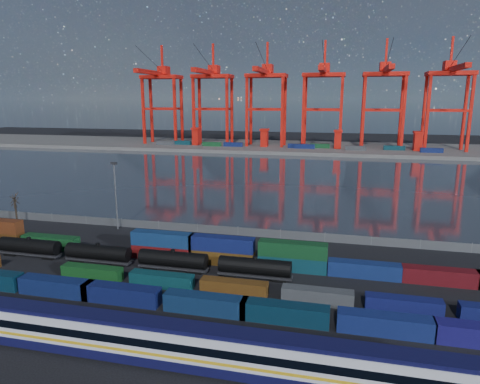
% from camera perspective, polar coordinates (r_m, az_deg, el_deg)
% --- Properties ---
extents(ground, '(700.00, 700.00, 0.00)m').
position_cam_1_polar(ground, '(75.69, -5.42, -12.19)').
color(ground, black).
rests_on(ground, ground).
extents(harbor_water, '(700.00, 700.00, 0.00)m').
position_cam_1_polar(harbor_water, '(174.39, 5.76, 1.90)').
color(harbor_water, '#29313B').
rests_on(harbor_water, ground).
extents(far_quay, '(700.00, 70.00, 2.00)m').
position_cam_1_polar(far_quay, '(277.64, 8.74, 5.89)').
color(far_quay, '#514F4C').
rests_on(far_quay, ground).
extents(distant_mountains, '(2470.00, 1100.00, 520.00)m').
position_cam_1_polar(distant_mountains, '(1676.21, 15.58, 18.35)').
color(distant_mountains, '#1E2630').
rests_on(distant_mountains, ground).
extents(passenger_train, '(78.03, 3.21, 5.51)m').
position_cam_1_polar(passenger_train, '(54.55, -9.19, -19.42)').
color(passenger_train, silver).
rests_on(passenger_train, ground).
extents(container_row_south, '(140.60, 2.58, 5.50)m').
position_cam_1_polar(container_row_south, '(67.14, -7.88, -13.75)').
color(container_row_south, '#444649').
rests_on(container_row_south, ground).
extents(container_row_mid, '(140.32, 2.26, 2.40)m').
position_cam_1_polar(container_row_mid, '(74.41, -8.60, -11.72)').
color(container_row_mid, '#44464A').
rests_on(container_row_mid, ground).
extents(container_row_north, '(142.01, 2.58, 5.50)m').
position_cam_1_polar(container_row_north, '(87.20, -9.95, -7.42)').
color(container_row_north, '#0F184E').
rests_on(container_row_north, ground).
extents(tanker_string, '(90.92, 2.88, 4.12)m').
position_cam_1_polar(tanker_string, '(92.29, -22.50, -7.15)').
color(tanker_string, black).
rests_on(tanker_string, ground).
extents(waterfront_fence, '(160.12, 0.12, 2.20)m').
position_cam_1_polar(waterfront_fence, '(100.47, -0.27, -5.26)').
color(waterfront_fence, '#595B5E').
rests_on(waterfront_fence, ground).
extents(bare_tree, '(2.10, 2.13, 8.25)m').
position_cam_1_polar(bare_tree, '(122.74, -27.73, -1.94)').
color(bare_tree, black).
rests_on(bare_tree, ground).
extents(yard_light_mast, '(1.60, 0.40, 16.60)m').
position_cam_1_polar(yard_light_mast, '(107.51, -16.26, -0.01)').
color(yard_light_mast, slate).
rests_on(yard_light_mast, ground).
extents(gantry_cranes, '(200.21, 48.40, 65.54)m').
position_cam_1_polar(gantry_cranes, '(270.15, 7.26, 14.09)').
color(gantry_cranes, red).
rests_on(gantry_cranes, ground).
extents(quay_containers, '(172.58, 10.99, 2.60)m').
position_cam_1_polar(quay_containers, '(264.17, 6.09, 6.15)').
color(quay_containers, navy).
rests_on(quay_containers, far_quay).
extents(straddle_carriers, '(140.00, 7.00, 11.10)m').
position_cam_1_polar(straddle_carriers, '(267.28, 8.06, 7.14)').
color(straddle_carriers, red).
rests_on(straddle_carriers, far_quay).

